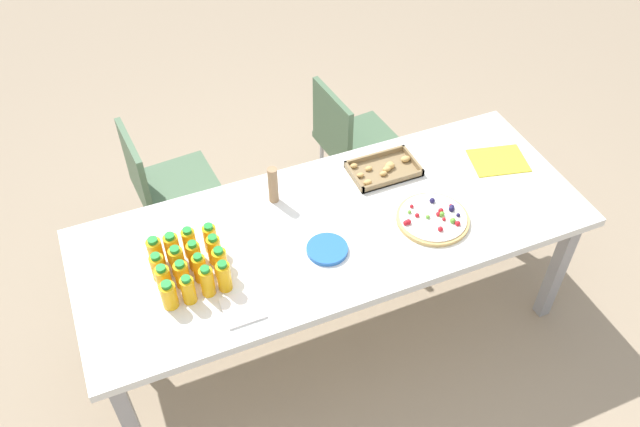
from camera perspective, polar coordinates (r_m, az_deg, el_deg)
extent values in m
plane|color=gray|center=(3.40, 1.04, -9.48)|extent=(12.00, 12.00, 0.00)
cube|color=white|center=(2.86, 1.23, -1.28)|extent=(2.22, 0.86, 0.04)
cube|color=#99999E|center=(2.84, -16.12, -17.01)|extent=(0.06, 0.06, 0.68)
cube|color=#99999E|center=(3.38, 19.88, -4.50)|extent=(0.06, 0.06, 0.68)
cube|color=#99999E|center=(3.25, -18.49, -6.60)|extent=(0.06, 0.06, 0.68)
cube|color=#99999E|center=(3.73, 13.59, 2.95)|extent=(0.06, 0.06, 0.68)
cube|color=#4C6B4C|center=(3.50, -12.22, 2.31)|extent=(0.43, 0.43, 0.04)
cube|color=#4C6B4C|center=(3.35, -15.68, 3.67)|extent=(0.06, 0.38, 0.38)
cylinder|color=silver|center=(3.80, -10.17, 1.82)|extent=(0.02, 0.02, 0.41)
cylinder|color=silver|center=(3.58, -8.42, -1.29)|extent=(0.02, 0.02, 0.41)
cylinder|color=silver|center=(3.76, -14.71, 0.26)|extent=(0.02, 0.02, 0.41)
cylinder|color=silver|center=(3.54, -13.24, -3.00)|extent=(0.02, 0.02, 0.41)
cube|color=#4C6B4C|center=(3.70, 3.54, 6.16)|extent=(0.44, 0.44, 0.04)
cube|color=#4C6B4C|center=(3.51, 1.06, 7.68)|extent=(0.07, 0.38, 0.38)
cylinder|color=silver|center=(4.03, 4.18, 5.39)|extent=(0.02, 0.02, 0.41)
cylinder|color=silver|center=(3.83, 6.66, 2.67)|extent=(0.02, 0.02, 0.41)
cylinder|color=silver|center=(3.90, 0.15, 3.98)|extent=(0.02, 0.02, 0.41)
cylinder|color=silver|center=(3.70, 2.52, 1.09)|extent=(0.02, 0.02, 0.41)
cylinder|color=#FAAF14|center=(2.58, -12.94, -6.95)|extent=(0.06, 0.06, 0.12)
cylinder|color=#1E8C33|center=(2.53, -13.18, -6.03)|extent=(0.04, 0.04, 0.02)
cylinder|color=#F9AE14|center=(2.58, -11.34, -6.55)|extent=(0.05, 0.05, 0.12)
cylinder|color=#1E8C33|center=(2.53, -11.55, -5.59)|extent=(0.04, 0.04, 0.02)
cylinder|color=#F8AE14|center=(2.58, -9.75, -5.86)|extent=(0.06, 0.06, 0.13)
cylinder|color=#1E8C33|center=(2.53, -9.95, -4.80)|extent=(0.04, 0.04, 0.02)
cylinder|color=#F8AD14|center=(2.59, -8.31, -5.46)|extent=(0.06, 0.06, 0.13)
cylinder|color=#1E8C33|center=(2.53, -8.49, -4.39)|extent=(0.04, 0.04, 0.02)
cylinder|color=#F9AD14|center=(2.63, -13.37, -5.65)|extent=(0.06, 0.06, 0.12)
cylinder|color=#1E8C33|center=(2.58, -13.63, -4.66)|extent=(0.04, 0.04, 0.02)
cylinder|color=#F8AB14|center=(2.63, -11.86, -5.25)|extent=(0.06, 0.06, 0.12)
cylinder|color=#1E8C33|center=(2.59, -12.07, -4.32)|extent=(0.04, 0.04, 0.02)
cylinder|color=#F9AB14|center=(2.64, -10.37, -4.73)|extent=(0.05, 0.05, 0.13)
cylinder|color=#1E8C33|center=(2.58, -10.57, -3.72)|extent=(0.03, 0.03, 0.02)
cylinder|color=#FAAF14|center=(2.64, -8.64, -4.25)|extent=(0.06, 0.06, 0.13)
cylinder|color=#1E8C33|center=(2.59, -8.81, -3.20)|extent=(0.04, 0.04, 0.02)
cylinder|color=#FAAD14|center=(2.68, -13.84, -4.55)|extent=(0.06, 0.06, 0.12)
cylinder|color=#1E8C33|center=(2.63, -14.09, -3.59)|extent=(0.04, 0.04, 0.02)
cylinder|color=#FBAB14|center=(2.67, -12.24, -4.14)|extent=(0.06, 0.06, 0.13)
cylinder|color=#1E8C33|center=(2.62, -12.49, -3.07)|extent=(0.04, 0.04, 0.02)
cylinder|color=#FBAD14|center=(2.68, -10.79, -3.73)|extent=(0.05, 0.05, 0.13)
cylinder|color=#1E8C33|center=(2.62, -11.00, -2.68)|extent=(0.04, 0.04, 0.02)
cylinder|color=#FAAD14|center=(2.69, -9.12, -3.19)|extent=(0.06, 0.06, 0.13)
cylinder|color=#1E8C33|center=(2.63, -9.30, -2.14)|extent=(0.04, 0.04, 0.02)
cylinder|color=#F9AE14|center=(2.72, -14.03, -3.35)|extent=(0.06, 0.06, 0.13)
cylinder|color=#1E8C33|center=(2.67, -14.31, -2.29)|extent=(0.04, 0.04, 0.02)
cylinder|color=#FAAB14|center=(2.72, -12.65, -3.02)|extent=(0.06, 0.06, 0.13)
cylinder|color=#1E8C33|center=(2.67, -12.90, -1.94)|extent=(0.04, 0.04, 0.02)
cylinder|color=#F9AE14|center=(2.73, -11.23, -2.56)|extent=(0.06, 0.06, 0.13)
cylinder|color=#1E8C33|center=(2.68, -11.45, -1.48)|extent=(0.04, 0.04, 0.02)
cylinder|color=#FAAD14|center=(2.74, -9.48, -2.17)|extent=(0.06, 0.06, 0.13)
cylinder|color=#1E8C33|center=(2.69, -9.65, -1.14)|extent=(0.04, 0.04, 0.02)
cylinder|color=tan|center=(2.89, 9.74, -0.48)|extent=(0.32, 0.32, 0.02)
cylinder|color=white|center=(2.89, 9.77, -0.31)|extent=(0.29, 0.29, 0.01)
sphere|color=red|center=(2.87, 8.41, -0.15)|extent=(0.02, 0.02, 0.02)
sphere|color=#66B238|center=(2.88, 7.75, 0.14)|extent=(0.02, 0.02, 0.02)
sphere|color=red|center=(2.83, 10.39, -1.33)|extent=(0.02, 0.02, 0.02)
sphere|color=#1E1947|center=(2.94, 9.70, 1.11)|extent=(0.02, 0.02, 0.02)
sphere|color=#1E1947|center=(2.92, 11.32, 0.38)|extent=(0.02, 0.02, 0.02)
sphere|color=red|center=(2.86, 11.85, -0.84)|extent=(0.02, 0.02, 0.02)
sphere|color=#66B238|center=(2.87, 11.43, -0.61)|extent=(0.03, 0.03, 0.03)
sphere|color=red|center=(2.90, 10.43, 0.24)|extent=(0.02, 0.02, 0.02)
sphere|color=#1E1947|center=(2.93, 11.36, 0.56)|extent=(0.02, 0.02, 0.02)
sphere|color=red|center=(2.94, 11.27, 0.67)|extent=(0.02, 0.02, 0.02)
sphere|color=#66B238|center=(2.89, 10.51, -0.06)|extent=(0.02, 0.02, 0.02)
sphere|color=red|center=(2.91, 7.94, 0.62)|extent=(0.02, 0.02, 0.02)
sphere|color=red|center=(2.83, 7.66, -0.73)|extent=(0.03, 0.03, 0.03)
sphere|color=#66B238|center=(2.87, 9.32, -0.28)|extent=(0.02, 0.02, 0.02)
sphere|color=red|center=(2.83, 7.44, -0.81)|extent=(0.02, 0.02, 0.02)
sphere|color=red|center=(2.87, 10.69, -0.48)|extent=(0.02, 0.02, 0.02)
sphere|color=#1E1947|center=(2.90, 11.89, -0.13)|extent=(0.02, 0.02, 0.02)
sphere|color=red|center=(2.89, 10.21, -0.04)|extent=(0.02, 0.02, 0.02)
cube|color=olive|center=(3.10, 5.53, 3.71)|extent=(0.32, 0.21, 0.01)
cube|color=olive|center=(3.03, 6.36, 2.78)|extent=(0.32, 0.01, 0.03)
cube|color=olive|center=(3.16, 4.75, 4.97)|extent=(0.32, 0.01, 0.03)
cube|color=olive|center=(3.04, 2.96, 3.17)|extent=(0.01, 0.21, 0.03)
cube|color=olive|center=(3.16, 8.03, 4.58)|extent=(0.01, 0.21, 0.03)
ellipsoid|color=tan|center=(3.07, 5.53, 3.48)|extent=(0.04, 0.03, 0.02)
ellipsoid|color=tan|center=(3.10, 2.94, 4.15)|extent=(0.04, 0.03, 0.02)
ellipsoid|color=tan|center=(3.09, 4.24, 3.91)|extent=(0.03, 0.02, 0.02)
ellipsoid|color=tan|center=(3.05, 3.51, 3.34)|extent=(0.04, 0.03, 0.02)
ellipsoid|color=tan|center=(3.11, 6.07, 4.14)|extent=(0.05, 0.04, 0.03)
ellipsoid|color=tan|center=(3.09, 5.82, 3.87)|extent=(0.04, 0.03, 0.02)
ellipsoid|color=tan|center=(3.01, 4.15, 2.72)|extent=(0.04, 0.03, 0.02)
ellipsoid|color=tan|center=(3.12, 6.08, 4.30)|extent=(0.04, 0.03, 0.02)
ellipsoid|color=tan|center=(3.15, 7.43, 4.71)|extent=(0.05, 0.03, 0.03)
cylinder|color=blue|center=(2.74, 0.62, -3.23)|extent=(0.17, 0.17, 0.00)
cylinder|color=blue|center=(2.73, 0.63, -3.16)|extent=(0.17, 0.17, 0.00)
cylinder|color=blue|center=(2.73, 0.63, -3.09)|extent=(0.17, 0.17, 0.00)
cylinder|color=blue|center=(2.73, 0.63, -3.02)|extent=(0.17, 0.17, 0.00)
cube|color=white|center=(2.56, -6.71, -8.17)|extent=(0.15, 0.15, 0.01)
cylinder|color=#9E7A56|center=(2.89, -4.09, 2.48)|extent=(0.04, 0.04, 0.18)
cube|color=yellow|center=(3.26, 15.19, 4.45)|extent=(0.30, 0.25, 0.01)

